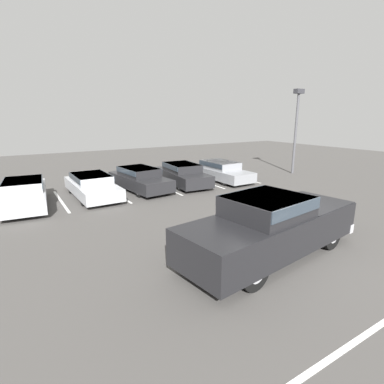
{
  "coord_description": "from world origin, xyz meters",
  "views": [
    {
      "loc": [
        -6.47,
        -5.5,
        3.94
      ],
      "look_at": [
        -0.4,
        4.28,
        1.0
      ],
      "focal_mm": 28.0,
      "sensor_mm": 36.0,
      "label": 1
    }
  ],
  "objects_px": {
    "pickup_truck": "(273,225)",
    "parked_sedan_e": "(221,170)",
    "parked_sedan_d": "(182,174)",
    "parked_sedan_c": "(140,178)",
    "light_post": "(297,120)",
    "parked_sedan_b": "(92,185)",
    "parked_sedan_a": "(24,193)"
  },
  "relations": [
    {
      "from": "pickup_truck",
      "to": "parked_sedan_e",
      "type": "height_order",
      "value": "pickup_truck"
    },
    {
      "from": "pickup_truck",
      "to": "parked_sedan_e",
      "type": "bearing_deg",
      "value": 53.83
    },
    {
      "from": "pickup_truck",
      "to": "parked_sedan_d",
      "type": "height_order",
      "value": "pickup_truck"
    },
    {
      "from": "parked_sedan_c",
      "to": "light_post",
      "type": "height_order",
      "value": "light_post"
    },
    {
      "from": "parked_sedan_c",
      "to": "parked_sedan_d",
      "type": "distance_m",
      "value": 2.65
    },
    {
      "from": "pickup_truck",
      "to": "parked_sedan_e",
      "type": "distance_m",
      "value": 10.54
    },
    {
      "from": "parked_sedan_d",
      "to": "light_post",
      "type": "distance_m",
      "value": 8.98
    },
    {
      "from": "parked_sedan_b",
      "to": "pickup_truck",
      "type": "bearing_deg",
      "value": 15.41
    },
    {
      "from": "parked_sedan_a",
      "to": "parked_sedan_d",
      "type": "relative_size",
      "value": 1.02
    },
    {
      "from": "parked_sedan_a",
      "to": "parked_sedan_b",
      "type": "xyz_separation_m",
      "value": [
        2.98,
        0.2,
        -0.04
      ]
    },
    {
      "from": "parked_sedan_b",
      "to": "parked_sedan_e",
      "type": "height_order",
      "value": "parked_sedan_e"
    },
    {
      "from": "light_post",
      "to": "parked_sedan_a",
      "type": "bearing_deg",
      "value": 177.25
    },
    {
      "from": "light_post",
      "to": "pickup_truck",
      "type": "bearing_deg",
      "value": -142.31
    },
    {
      "from": "parked_sedan_d",
      "to": "parked_sedan_e",
      "type": "xyz_separation_m",
      "value": [
        2.68,
        -0.15,
        -0.03
      ]
    },
    {
      "from": "pickup_truck",
      "to": "light_post",
      "type": "relative_size",
      "value": 1.09
    },
    {
      "from": "parked_sedan_d",
      "to": "parked_sedan_e",
      "type": "bearing_deg",
      "value": 91.75
    },
    {
      "from": "parked_sedan_a",
      "to": "parked_sedan_e",
      "type": "bearing_deg",
      "value": 95.89
    },
    {
      "from": "parked_sedan_d",
      "to": "parked_sedan_e",
      "type": "relative_size",
      "value": 0.98
    },
    {
      "from": "parked_sedan_a",
      "to": "parked_sedan_e",
      "type": "relative_size",
      "value": 1.0
    },
    {
      "from": "pickup_truck",
      "to": "parked_sedan_a",
      "type": "bearing_deg",
      "value": 114.88
    },
    {
      "from": "parked_sedan_a",
      "to": "parked_sedan_d",
      "type": "height_order",
      "value": "parked_sedan_d"
    },
    {
      "from": "parked_sedan_b",
      "to": "parked_sedan_d",
      "type": "relative_size",
      "value": 1.02
    },
    {
      "from": "pickup_truck",
      "to": "parked_sedan_b",
      "type": "bearing_deg",
      "value": 99.28
    },
    {
      "from": "parked_sedan_c",
      "to": "parked_sedan_a",
      "type": "bearing_deg",
      "value": -93.51
    },
    {
      "from": "pickup_truck",
      "to": "parked_sedan_d",
      "type": "relative_size",
      "value": 1.35
    },
    {
      "from": "pickup_truck",
      "to": "parked_sedan_a",
      "type": "relative_size",
      "value": 1.31
    },
    {
      "from": "parked_sedan_a",
      "to": "parked_sedan_e",
      "type": "distance_m",
      "value": 10.85
    },
    {
      "from": "parked_sedan_e",
      "to": "pickup_truck",
      "type": "bearing_deg",
      "value": -29.29
    },
    {
      "from": "parked_sedan_c",
      "to": "parked_sedan_e",
      "type": "relative_size",
      "value": 0.97
    },
    {
      "from": "parked_sedan_e",
      "to": "parked_sedan_a",
      "type": "bearing_deg",
      "value": -90.05
    },
    {
      "from": "parked_sedan_a",
      "to": "parked_sedan_c",
      "type": "distance_m",
      "value": 5.53
    },
    {
      "from": "pickup_truck",
      "to": "parked_sedan_b",
      "type": "xyz_separation_m",
      "value": [
        -2.76,
        9.38,
        -0.31
      ]
    }
  ]
}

